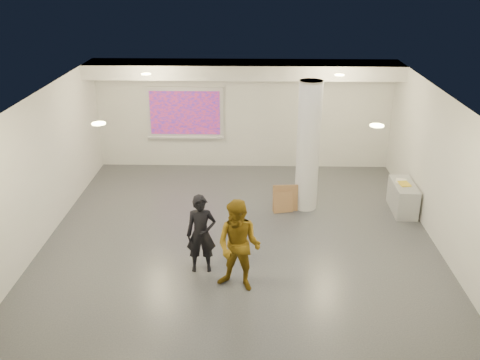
{
  "coord_description": "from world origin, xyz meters",
  "views": [
    {
      "loc": [
        0.25,
        -9.63,
        5.38
      ],
      "look_at": [
        0.0,
        0.4,
        1.25
      ],
      "focal_mm": 40.0,
      "sensor_mm": 36.0,
      "label": 1
    }
  ],
  "objects_px": {
    "man": "(239,246)",
    "projection_screen": "(185,113)",
    "woman": "(201,234)",
    "credenza": "(403,197)",
    "column": "(308,147)"
  },
  "relations": [
    {
      "from": "man",
      "to": "column",
      "type": "bearing_deg",
      "value": 86.32
    },
    {
      "from": "column",
      "to": "credenza",
      "type": "distance_m",
      "value": 2.51
    },
    {
      "from": "woman",
      "to": "man",
      "type": "distance_m",
      "value": 0.91
    },
    {
      "from": "man",
      "to": "woman",
      "type": "bearing_deg",
      "value": 160.75
    },
    {
      "from": "projection_screen",
      "to": "woman",
      "type": "xyz_separation_m",
      "value": [
        0.93,
        -5.46,
        -0.77
      ]
    },
    {
      "from": "column",
      "to": "woman",
      "type": "bearing_deg",
      "value": -127.8
    },
    {
      "from": "projection_screen",
      "to": "man",
      "type": "distance_m",
      "value": 6.28
    },
    {
      "from": "projection_screen",
      "to": "woman",
      "type": "bearing_deg",
      "value": -80.37
    },
    {
      "from": "woman",
      "to": "man",
      "type": "relative_size",
      "value": 0.9
    },
    {
      "from": "credenza",
      "to": "man",
      "type": "distance_m",
      "value": 4.94
    },
    {
      "from": "projection_screen",
      "to": "man",
      "type": "relative_size",
      "value": 1.25
    },
    {
      "from": "projection_screen",
      "to": "credenza",
      "type": "relative_size",
      "value": 1.83
    },
    {
      "from": "woman",
      "to": "column",
      "type": "bearing_deg",
      "value": 47.38
    },
    {
      "from": "projection_screen",
      "to": "man",
      "type": "bearing_deg",
      "value": -74.87
    },
    {
      "from": "man",
      "to": "projection_screen",
      "type": "bearing_deg",
      "value": 124.98
    }
  ]
}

